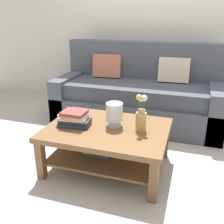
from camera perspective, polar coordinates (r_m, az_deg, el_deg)
ground_plane at (r=2.87m, az=3.07°, el=-8.71°), size 10.00×10.00×0.00m
back_wall at (r=4.11m, az=9.83°, el=19.80°), size 6.40×0.12×2.70m
couch at (r=3.54m, az=5.81°, el=3.61°), size 2.19×0.90×1.06m
coffee_table at (r=2.46m, az=-1.15°, el=-5.86°), size 1.13×0.83×0.42m
book_stack_main at (r=2.45m, az=-8.38°, el=-1.47°), size 0.32×0.24×0.15m
glass_hurricane_vase at (r=2.39m, az=0.52°, el=-0.20°), size 0.16×0.16×0.23m
flower_pitcher at (r=2.31m, az=6.49°, el=-0.91°), size 0.10×0.10×0.35m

